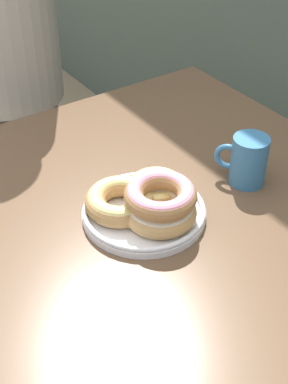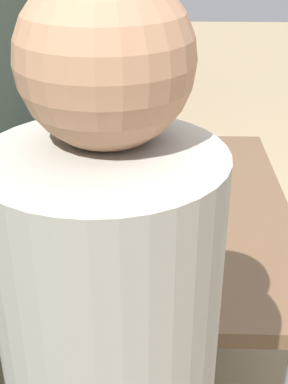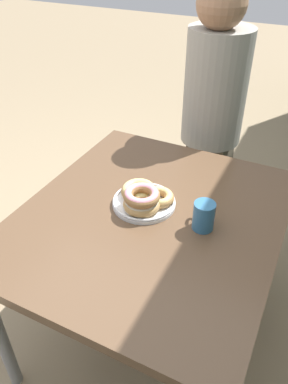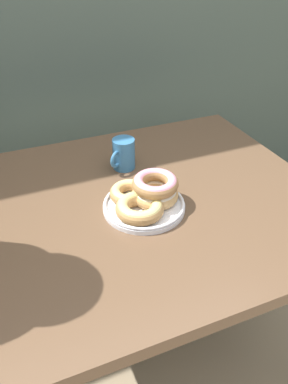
% 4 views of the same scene
% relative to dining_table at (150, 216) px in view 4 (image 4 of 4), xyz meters
% --- Properties ---
extents(dining_table, '(1.07, 0.94, 0.73)m').
position_rel_dining_table_xyz_m(dining_table, '(0.00, 0.00, 0.00)').
color(dining_table, brown).
rests_on(dining_table, ground_plane).
extents(donut_plate, '(0.26, 0.24, 0.09)m').
position_rel_dining_table_xyz_m(donut_plate, '(-0.03, -0.05, 0.11)').
color(donut_plate, white).
rests_on(donut_plate, dining_table).
extents(coffee_mug, '(0.10, 0.09, 0.11)m').
position_rel_dining_table_xyz_m(coffee_mug, '(-0.01, 0.20, 0.13)').
color(coffee_mug, teal).
rests_on(coffee_mug, dining_table).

